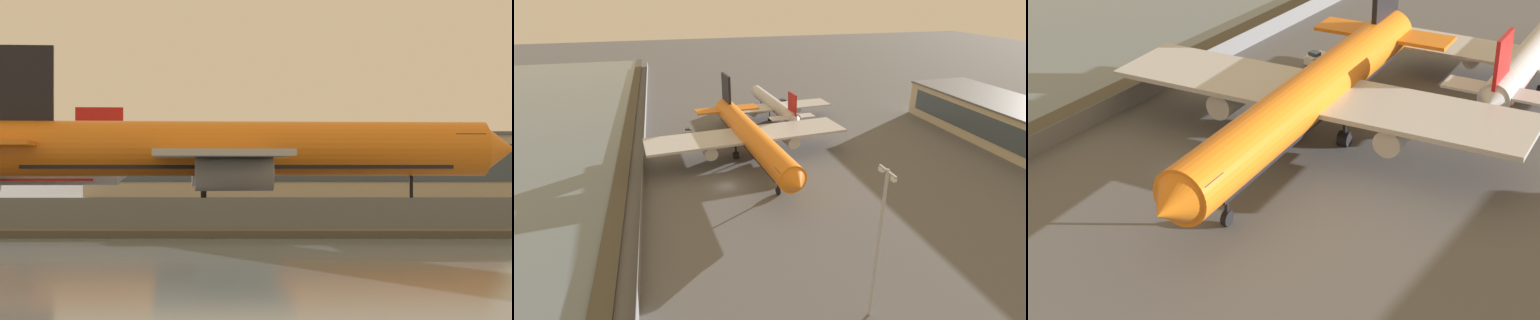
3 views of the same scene
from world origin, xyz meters
The scene contains 6 objects.
ground_plane centered at (0.00, 0.00, 0.00)m, with size 500.00×500.00×0.00m, color #565659.
shoreline_seawall centered at (0.00, -20.50, 0.25)m, with size 320.00×3.00×0.50m.
perimeter_fence centered at (0.00, -16.00, 1.23)m, with size 280.00×0.10×2.45m.
cargo_jet_orange centered at (-11.22, 7.44, 6.11)m, with size 53.62×46.04×16.02m.
passenger_jet_silver centered at (-40.67, 21.28, 4.27)m, with size 39.03×33.59×11.20m.
baggage_tug centered at (-33.07, -4.80, 0.81)m, with size 3.46×2.22×1.80m.
Camera 3 is at (58.58, 48.52, 40.63)m, focal length 60.00 mm.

